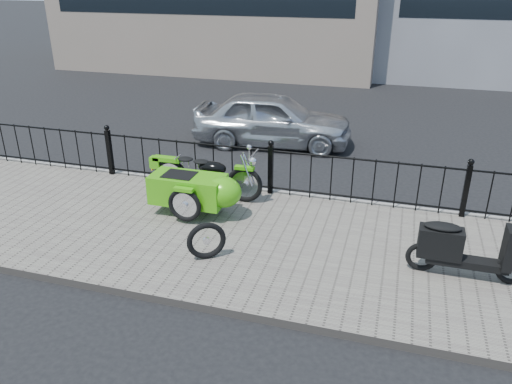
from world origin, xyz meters
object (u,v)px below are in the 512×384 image
(motorcycle_sidecar, at_px, (201,187))
(spare_tire, at_px, (206,241))
(sedan_car, at_px, (273,119))
(scooter, at_px, (460,249))

(motorcycle_sidecar, relative_size, spare_tire, 3.82)
(motorcycle_sidecar, height_order, spare_tire, motorcycle_sidecar)
(spare_tire, bearing_deg, sedan_car, 95.31)
(motorcycle_sidecar, height_order, sedan_car, sedan_car)
(motorcycle_sidecar, xyz_separation_m, scooter, (4.25, -0.89, -0.04))
(spare_tire, distance_m, sedan_car, 5.87)
(scooter, height_order, spare_tire, scooter)
(motorcycle_sidecar, distance_m, sedan_car, 4.36)
(scooter, bearing_deg, sedan_car, 127.97)
(spare_tire, bearing_deg, scooter, 9.33)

